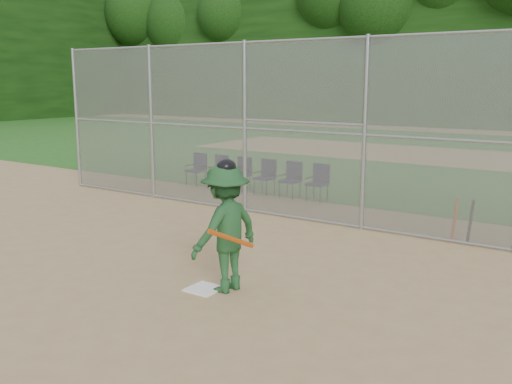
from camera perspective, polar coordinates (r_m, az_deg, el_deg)
The scene contains 14 objects.
ground at distance 8.77m, azimuth -9.30°, elevation -9.69°, with size 100.00×100.00×0.00m, color tan.
grass_strip at distance 24.79m, azimuth 20.49°, elevation 3.21°, with size 100.00×100.00×0.00m, color #235E1C.
dirt_patch_far at distance 24.79m, azimuth 20.49°, elevation 3.22°, with size 24.00×24.00×0.00m, color tan.
backstop_fence at distance 12.36m, azimuth 6.53°, elevation 6.26°, with size 16.09×0.09×4.00m.
treeline at distance 26.66m, azimuth 22.38°, elevation 15.44°, with size 81.00×60.00×11.00m.
home_plate at distance 8.73m, azimuth -5.20°, elevation -9.61°, with size 0.48×0.48×0.02m, color white.
batter_at_plate at distance 8.41m, azimuth -3.07°, elevation -3.58°, with size 0.97×1.46×1.99m.
spare_bats at distance 11.83m, azimuth 19.95°, elevation -2.68°, with size 0.36×0.33×0.83m.
chair_0 at distance 17.14m, azimuth -6.06°, elevation 2.24°, with size 0.54×0.52×0.96m, color #100E35, non-canonical shape.
chair_1 at distance 16.63m, azimuth -3.90°, elevation 2.01°, with size 0.54×0.52×0.96m, color #100E35, non-canonical shape.
chair_2 at distance 16.14m, azimuth -1.60°, elevation 1.76°, with size 0.54×0.52×0.96m, color #100E35, non-canonical shape.
chair_3 at distance 15.69m, azimuth 0.84°, elevation 1.49°, with size 0.54×0.52×0.96m, color #100E35, non-canonical shape.
chair_4 at distance 15.26m, azimuth 3.41°, elevation 1.20°, with size 0.54×0.52×0.96m, color #100E35, non-canonical shape.
chair_5 at distance 14.87m, azimuth 6.13°, elevation 0.89°, with size 0.54×0.52×0.96m, color #100E35, non-canonical shape.
Camera 1 is at (5.68, -5.93, 3.08)m, focal length 40.00 mm.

